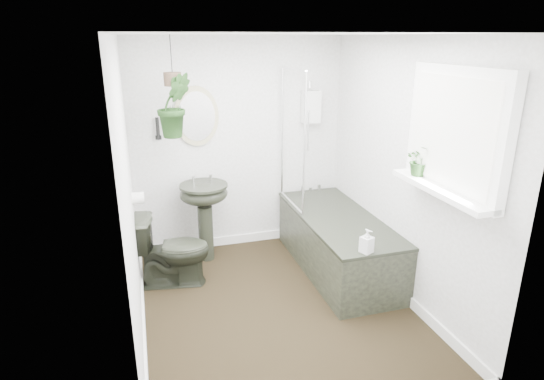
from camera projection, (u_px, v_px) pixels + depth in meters
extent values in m
cube|color=black|center=(277.00, 308.00, 4.05)|extent=(2.30, 2.80, 0.02)
cube|color=white|center=(278.00, 32.00, 3.30)|extent=(2.30, 2.80, 0.02)
cube|color=white|center=(239.00, 146.00, 4.95)|extent=(2.30, 0.02, 2.30)
cube|color=white|center=(356.00, 263.00, 2.39)|extent=(2.30, 0.02, 2.30)
cube|color=white|center=(128.00, 198.00, 3.36)|extent=(0.02, 2.80, 2.30)
cube|color=white|center=(403.00, 172.00, 3.99)|extent=(0.02, 2.80, 2.30)
cube|color=white|center=(277.00, 302.00, 4.03)|extent=(2.30, 2.80, 0.10)
cube|color=white|center=(311.00, 107.00, 4.98)|extent=(0.20, 0.10, 0.35)
ellipsoid|color=tan|center=(197.00, 116.00, 4.68)|extent=(0.46, 0.03, 0.62)
cylinder|color=black|center=(158.00, 128.00, 4.60)|extent=(0.04, 0.04, 0.22)
cylinder|color=white|center=(138.00, 198.00, 4.09)|extent=(0.11, 0.11, 0.11)
cube|color=white|center=(456.00, 132.00, 3.17)|extent=(0.08, 1.00, 0.90)
cube|color=white|center=(440.00, 190.00, 3.29)|extent=(0.18, 1.00, 0.04)
cube|color=white|center=(450.00, 132.00, 3.16)|extent=(0.01, 0.86, 0.76)
imported|color=black|center=(172.00, 250.00, 4.33)|extent=(0.75, 0.50, 0.71)
imported|color=black|center=(421.00, 160.00, 3.52)|extent=(0.28, 0.27, 0.25)
imported|color=black|center=(174.00, 105.00, 4.18)|extent=(0.36, 0.31, 0.59)
imported|color=black|center=(367.00, 241.00, 3.75)|extent=(0.12, 0.12, 0.20)
cylinder|color=#4A382A|center=(173.00, 79.00, 4.10)|extent=(0.16, 0.16, 0.12)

